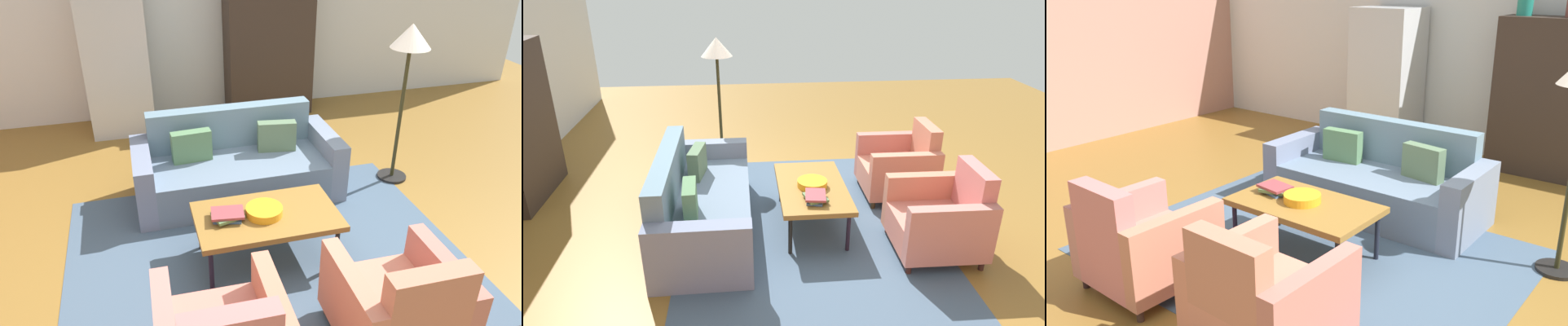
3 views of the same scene
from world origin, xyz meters
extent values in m
plane|color=brown|center=(0.00, 0.00, 0.00)|extent=(11.75, 11.75, 0.00)
cube|color=silver|center=(0.00, 3.60, 1.40)|extent=(9.79, 0.12, 2.80)
cube|color=#42566B|center=(-0.38, 0.01, 0.00)|extent=(3.40, 2.60, 0.01)
cube|color=slate|center=(-0.38, 1.06, 0.21)|extent=(1.75, 0.91, 0.42)
cube|color=slate|center=(-0.39, 1.42, 0.43)|extent=(1.74, 0.19, 0.86)
cube|color=slate|center=(0.58, 1.07, 0.31)|extent=(0.19, 0.90, 0.62)
cube|color=slate|center=(-1.34, 1.06, 0.31)|extent=(0.19, 0.90, 0.62)
cube|color=#546E51|center=(0.07, 1.17, 0.58)|extent=(0.41, 0.18, 0.32)
cube|color=#4F764F|center=(-0.83, 1.16, 0.58)|extent=(0.41, 0.15, 0.32)
cylinder|color=black|center=(-0.91, 0.24, 0.20)|extent=(0.04, 0.04, 0.41)
cylinder|color=black|center=(0.15, 0.24, 0.20)|extent=(0.04, 0.04, 0.41)
cylinder|color=black|center=(-0.91, -0.32, 0.20)|extent=(0.04, 0.04, 0.41)
cylinder|color=black|center=(0.15, -0.32, 0.20)|extent=(0.04, 0.04, 0.41)
cube|color=brown|center=(-0.38, -0.04, 0.43)|extent=(1.20, 0.70, 0.05)
cylinder|color=#351B16|center=(-1.32, -0.79, 0.05)|extent=(0.05, 0.05, 0.10)
cylinder|color=#351C19|center=(-0.64, -0.80, 0.05)|extent=(0.05, 0.05, 0.10)
cylinder|color=#301B19|center=(-1.33, -1.47, 0.05)|extent=(0.05, 0.05, 0.10)
cylinder|color=#3C261F|center=(-0.65, -1.48, 0.05)|extent=(0.05, 0.05, 0.10)
cube|color=#C47162|center=(-0.98, -1.14, 0.25)|extent=(0.57, 0.81, 0.30)
cube|color=#C46C69|center=(-0.99, -1.47, 0.49)|extent=(0.56, 0.15, 0.78)
cube|color=#B57067|center=(-1.32, -1.13, 0.38)|extent=(0.13, 0.80, 0.56)
cube|color=#BC7057|center=(-0.64, -1.14, 0.38)|extent=(0.13, 0.80, 0.56)
cylinder|color=#3A2B17|center=(-0.12, -0.79, 0.05)|extent=(0.05, 0.05, 0.10)
cube|color=#C6745F|center=(0.22, -1.14, 0.25)|extent=(0.57, 0.81, 0.30)
cube|color=#B86E56|center=(0.21, -1.47, 0.49)|extent=(0.56, 0.15, 0.78)
cube|color=#C5725B|center=(-0.12, -1.13, 0.38)|extent=(0.13, 0.80, 0.56)
cube|color=#B3665B|center=(0.56, -1.14, 0.38)|extent=(0.13, 0.80, 0.56)
cylinder|color=orange|center=(-0.41, -0.04, 0.49)|extent=(0.31, 0.31, 0.07)
cube|color=#3C5F8C|center=(-0.71, -0.02, 0.47)|extent=(0.26, 0.20, 0.02)
cube|color=#557548|center=(-0.71, -0.02, 0.49)|extent=(0.27, 0.24, 0.03)
cube|color=brown|center=(-0.71, -0.02, 0.52)|extent=(0.29, 0.23, 0.02)
cube|color=#31261F|center=(0.57, 3.25, 0.90)|extent=(1.20, 0.50, 1.80)
cube|color=#2D2310|center=(0.27, 3.51, 0.90)|extent=(0.56, 0.01, 1.51)
cylinder|color=#1E7B6B|center=(0.17, 3.25, 1.90)|extent=(0.17, 0.17, 0.21)
cube|color=#B7BABF|center=(-1.50, 3.15, 0.93)|extent=(0.80, 0.70, 1.85)
cylinder|color=#99999E|center=(-1.45, 3.52, 1.02)|extent=(0.02, 0.02, 0.70)
cylinder|color=black|center=(1.37, 0.96, 0.01)|extent=(0.32, 0.32, 0.03)
camera|label=1|loc=(-1.33, -3.30, 2.77)|focal=33.73mm
camera|label=2|loc=(-4.59, 0.65, 2.58)|focal=31.52mm
camera|label=3|loc=(2.21, -3.30, 2.19)|focal=38.05mm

